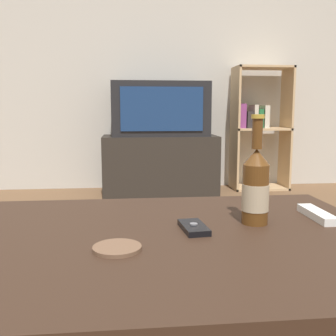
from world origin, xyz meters
TOP-DOWN VIEW (x-y plane):
  - back_wall at (0.00, 3.02)m, footprint 8.00×0.05m
  - coffee_table at (0.00, 0.00)m, footprint 1.21×0.77m
  - tv_stand at (0.29, 2.72)m, footprint 1.04×0.46m
  - television at (0.29, 2.72)m, footprint 0.86×0.44m
  - bookshelf at (1.24, 2.81)m, footprint 0.53×0.30m
  - beer_bottle at (0.31, 0.07)m, footprint 0.07×0.07m
  - cell_phone at (0.15, 0.03)m, footprint 0.06×0.11m
  - remote_control at (0.49, 0.10)m, footprint 0.04×0.16m
  - coaster at (-0.03, -0.09)m, footprint 0.10×0.10m

SIDE VIEW (x-z plane):
  - tv_stand at x=0.29m, z-range 0.00..0.53m
  - coffee_table at x=0.00m, z-range 0.17..0.65m
  - coaster at x=-0.03m, z-range 0.48..0.49m
  - cell_phone at x=0.15m, z-range 0.48..0.49m
  - remote_control at x=0.49m, z-range 0.48..0.50m
  - beer_bottle at x=0.31m, z-range 0.44..0.71m
  - bookshelf at x=1.24m, z-range 0.03..1.20m
  - television at x=0.29m, z-range 0.53..1.01m
  - back_wall at x=0.00m, z-range 0.00..2.60m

